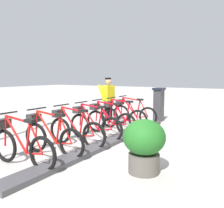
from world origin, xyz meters
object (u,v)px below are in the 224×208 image
object	(u,v)px
payment_kiosk	(159,104)
bike_docked_4	(74,129)
bike_docked_0	(132,113)
bike_docked_1	(121,116)
bike_docked_3	(93,124)
worker_near_rack	(108,98)
bike_docked_6	(20,144)
bike_docked_5	(50,136)
planter_bush	(144,143)
bike_docked_2	(108,119)

from	to	relation	value
payment_kiosk	bike_docked_4	world-z (taller)	payment_kiosk
bike_docked_0	bike_docked_1	world-z (taller)	same
bike_docked_0	bike_docked_3	xyz separation A→B (m)	(0.00, 2.40, 0.00)
bike_docked_3	worker_near_rack	size ratio (longest dim) A/B	1.04
bike_docked_4	bike_docked_6	world-z (taller)	same
bike_docked_4	bike_docked_5	world-z (taller)	same
bike_docked_5	planter_bush	world-z (taller)	bike_docked_5
payment_kiosk	planter_bush	distance (m)	5.21
bike_docked_1	bike_docked_4	xyz separation A→B (m)	(0.00, 2.40, 0.00)
bike_docked_6	bike_docked_2	bearing A→B (deg)	-90.00
bike_docked_6	planter_bush	xyz separation A→B (m)	(-2.17, -0.93, 0.11)
bike_docked_5	bike_docked_4	bearing A→B (deg)	-90.00
bike_docked_2	bike_docked_6	size ratio (longest dim) A/B	1.00
bike_docked_3	payment_kiosk	bearing A→B (deg)	-99.32
worker_near_rack	bike_docked_2	bearing A→B (deg)	122.11
bike_docked_0	bike_docked_6	bearing A→B (deg)	90.00
bike_docked_6	worker_near_rack	bearing A→B (deg)	-79.15
bike_docked_5	bike_docked_6	bearing A→B (deg)	90.00
bike_docked_2	bike_docked_5	distance (m)	2.40
bike_docked_2	planter_bush	distance (m)	3.14
bike_docked_2	bike_docked_4	xyz separation A→B (m)	(0.00, 1.60, 0.00)
bike_docked_6	bike_docked_0	bearing A→B (deg)	-90.00
bike_docked_3	planter_bush	bearing A→B (deg)	145.84
bike_docked_3	bike_docked_2	bearing A→B (deg)	-90.00
bike_docked_2	planter_bush	bearing A→B (deg)	133.66
worker_near_rack	planter_bush	xyz separation A→B (m)	(-3.05, 3.68, -0.37)
payment_kiosk	bike_docked_6	world-z (taller)	payment_kiosk
payment_kiosk	bike_docked_5	xyz separation A→B (m)	(0.57, 5.09, -0.24)
bike_docked_0	planter_bush	world-z (taller)	bike_docked_0
bike_docked_1	bike_docked_6	bearing A→B (deg)	90.00
bike_docked_0	worker_near_rack	xyz separation A→B (m)	(0.88, 0.19, 0.48)
planter_bush	bike_docked_3	bearing A→B (deg)	-34.16
bike_docked_0	bike_docked_1	bearing A→B (deg)	90.00
bike_docked_0	bike_docked_5	world-z (taller)	same
bike_docked_2	bike_docked_4	distance (m)	1.60
bike_docked_4	planter_bush	size ratio (longest dim) A/B	1.77
bike_docked_3	planter_bush	size ratio (longest dim) A/B	1.77
payment_kiosk	bike_docked_5	world-z (taller)	payment_kiosk
bike_docked_0	bike_docked_4	xyz separation A→B (m)	(0.00, 3.20, 0.00)
bike_docked_2	bike_docked_5	world-z (taller)	same
payment_kiosk	bike_docked_1	bearing A→B (deg)	73.13
worker_near_rack	bike_docked_3	bearing A→B (deg)	111.81
bike_docked_2	planter_bush	size ratio (longest dim) A/B	1.77
bike_docked_4	bike_docked_5	distance (m)	0.80
bike_docked_0	planter_bush	size ratio (longest dim) A/B	1.77
bike_docked_4	bike_docked_6	size ratio (longest dim) A/B	1.00
bike_docked_2	bike_docked_5	bearing A→B (deg)	90.00
bike_docked_2	bike_docked_4	size ratio (longest dim) A/B	1.00
bike_docked_2	bike_docked_6	distance (m)	3.20
bike_docked_3	bike_docked_4	bearing A→B (deg)	90.00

